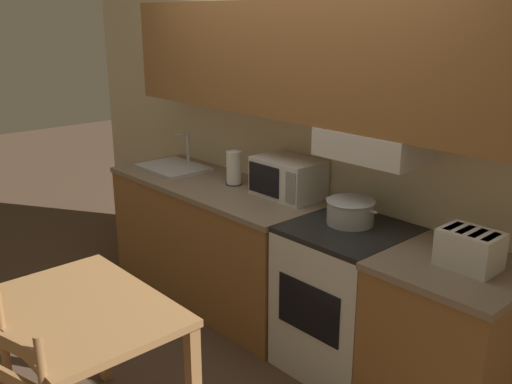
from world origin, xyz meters
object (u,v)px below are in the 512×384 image
toaster (470,249)px  paper_towel_roll (234,168)px  microwave (288,178)px  dining_table (83,330)px  sink_basin (173,167)px  cooking_pot (350,211)px  stove_range (346,298)px

toaster → paper_towel_roll: bearing=177.8°
microwave → toaster: 1.37m
microwave → dining_table: microwave is taller
sink_basin → cooking_pot: bearing=2.1°
cooking_pot → dining_table: 1.57m
cooking_pot → toaster: bearing=-3.9°
toaster → sink_basin: size_ratio=0.54×
cooking_pot → microwave: 0.62m
dining_table → microwave: bearing=99.0°
stove_range → dining_table: size_ratio=0.93×
toaster → dining_table: toaster is taller
stove_range → microwave: (-0.65, 0.16, 0.57)m
cooking_pot → microwave: (-0.61, 0.10, 0.05)m
stove_range → dining_table: stove_range is taller
paper_towel_roll → dining_table: 1.71m
stove_range → microwave: 0.88m
stove_range → toaster: bearing=0.5°
sink_basin → microwave: bearing=8.8°
cooking_pot → toaster: size_ratio=1.28×
cooking_pot → microwave: size_ratio=0.80×
cooking_pot → paper_towel_roll: size_ratio=1.51×
cooking_pot → microwave: microwave is taller
dining_table → sink_basin: bearing=133.1°
paper_towel_roll → dining_table: size_ratio=0.25×
dining_table → cooking_pot: bearing=76.7°
paper_towel_roll → microwave: bearing=10.6°
sink_basin → paper_towel_roll: bearing=7.4°
stove_range → cooking_pot: cooking_pot is taller
sink_basin → dining_table: (1.34, -1.43, -0.26)m
toaster → sink_basin: (-2.45, -0.01, -0.08)m
paper_towel_roll → dining_table: bearing=-65.0°
sink_basin → dining_table: 1.98m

